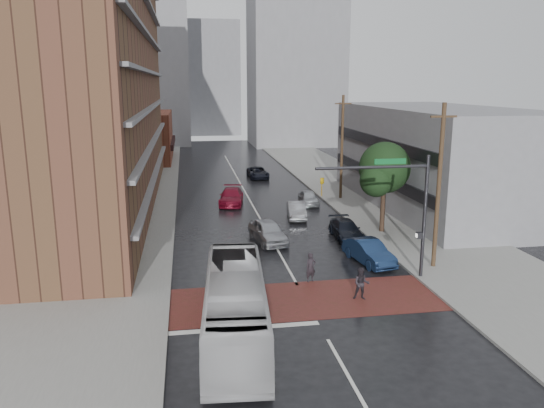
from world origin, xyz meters
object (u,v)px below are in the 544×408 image
object	(u,v)px
pedestrian_a	(311,267)
pedestrian_b	(361,284)
car_travel_c	(231,196)
car_parked_far	(309,198)
car_travel_a	(268,232)
suv_travel	(258,173)
car_parked_near	(369,252)
transit_bus	(235,306)
car_travel_b	(296,211)
car_parked_mid	(346,230)

from	to	relation	value
pedestrian_a	pedestrian_b	size ratio (longest dim) A/B	0.98
car_travel_c	car_parked_far	world-z (taller)	car_travel_c
car_travel_a	suv_travel	distance (m)	26.19
car_parked_far	car_travel_c	bearing A→B (deg)	171.90
car_parked_near	car_travel_a	bearing A→B (deg)	125.06
transit_bus	car_travel_c	distance (m)	26.75
car_travel_a	car_parked_near	bearing A→B (deg)	-53.66
car_travel_a	car_parked_far	size ratio (longest dim) A/B	1.23
car_travel_b	car_parked_far	distance (m)	5.38
car_parked_mid	pedestrian_a	bearing A→B (deg)	-118.53
car_parked_mid	suv_travel	bearing A→B (deg)	97.47
pedestrian_b	car_travel_b	world-z (taller)	pedestrian_b
car_parked_mid	car_travel_c	bearing A→B (deg)	121.20
car_travel_a	car_travel_c	distance (m)	12.66
pedestrian_a	car_parked_mid	world-z (taller)	pedestrian_a
transit_bus	car_parked_far	size ratio (longest dim) A/B	2.86
transit_bus	car_parked_near	distance (m)	12.67
suv_travel	car_parked_mid	xyz separation A→B (m)	(2.97, -25.97, -0.01)
pedestrian_b	transit_bus	bearing A→B (deg)	-136.99
pedestrian_a	pedestrian_b	world-z (taller)	pedestrian_b
suv_travel	car_travel_a	bearing A→B (deg)	-97.89
transit_bus	pedestrian_b	distance (m)	7.63
pedestrian_a	car_travel_c	xyz separation A→B (m)	(-2.77, 20.51, -0.11)
car_travel_b	car_travel_c	bearing A→B (deg)	135.32
pedestrian_a	car_parked_mid	xyz separation A→B (m)	(4.53, 8.01, -0.20)
car_travel_a	transit_bus	bearing A→B (deg)	-113.96
transit_bus	pedestrian_a	bearing A→B (deg)	56.31
transit_bus	car_parked_mid	size ratio (longest dim) A/B	2.43
car_travel_a	car_parked_mid	bearing A→B (deg)	-8.87
pedestrian_a	suv_travel	xyz separation A→B (m)	(1.55, 33.98, -0.19)
car_travel_b	transit_bus	bearing A→B (deg)	-102.22
car_parked_far	pedestrian_a	bearing A→B (deg)	-100.85
car_travel_a	car_parked_far	xyz separation A→B (m)	(5.58, 11.32, -0.15)
car_parked_mid	car_travel_b	bearing A→B (deg)	111.43
pedestrian_a	car_travel_c	distance (m)	20.69
car_travel_c	pedestrian_b	bearing A→B (deg)	-69.68
pedestrian_b	suv_travel	size ratio (longest dim) A/B	0.36
car_travel_a	car_parked_near	xyz separation A→B (m)	(5.58, -5.41, -0.07)
pedestrian_b	car_parked_near	size ratio (longest dim) A/B	0.39
transit_bus	car_parked_near	world-z (taller)	transit_bus
transit_bus	car_travel_a	bearing A→B (deg)	80.26
pedestrian_a	car_parked_mid	bearing A→B (deg)	43.40
car_travel_b	car_parked_near	size ratio (longest dim) A/B	0.92
car_travel_b	suv_travel	bearing A→B (deg)	98.48
pedestrian_a	car_parked_far	bearing A→B (deg)	60.19
car_travel_c	car_parked_near	xyz separation A→B (m)	(7.10, -17.98, -0.01)
car_travel_c	suv_travel	world-z (taller)	car_travel_c
pedestrian_b	car_parked_near	bearing A→B (deg)	84.88
car_travel_c	suv_travel	distance (m)	14.15
suv_travel	pedestrian_b	bearing A→B (deg)	-91.02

